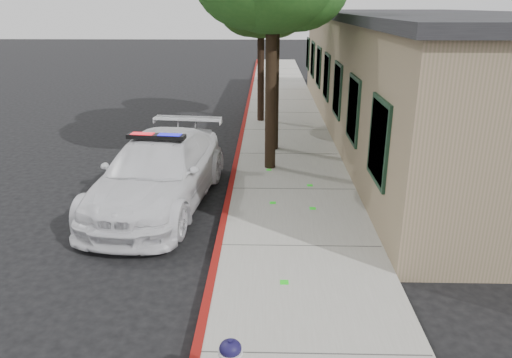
% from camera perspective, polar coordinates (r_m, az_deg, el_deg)
% --- Properties ---
extents(ground, '(120.00, 120.00, 0.00)m').
position_cam_1_polar(ground, '(9.32, -4.85, -8.62)').
color(ground, black).
rests_on(ground, ground).
extents(sidewalk, '(3.20, 60.00, 0.15)m').
position_cam_1_polar(sidewalk, '(11.98, 4.29, -1.49)').
color(sidewalk, gray).
rests_on(sidewalk, ground).
extents(red_curb, '(0.14, 60.00, 0.16)m').
position_cam_1_polar(red_curb, '(11.99, -3.08, -1.40)').
color(red_curb, maroon).
rests_on(red_curb, ground).
extents(clapboard_building, '(7.30, 20.89, 4.24)m').
position_cam_1_polar(clapboard_building, '(18.20, 20.11, 11.50)').
color(clapboard_building, '#8F775E').
rests_on(clapboard_building, ground).
extents(police_car, '(2.87, 5.75, 1.72)m').
position_cam_1_polar(police_car, '(11.33, -11.52, 0.80)').
color(police_car, white).
rests_on(police_car, ground).
extents(street_tree_far, '(3.26, 3.01, 5.69)m').
position_cam_1_polar(street_tree_far, '(18.62, 0.68, 19.95)').
color(street_tree_far, black).
rests_on(street_tree_far, sidewalk).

